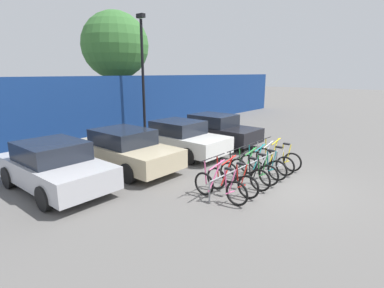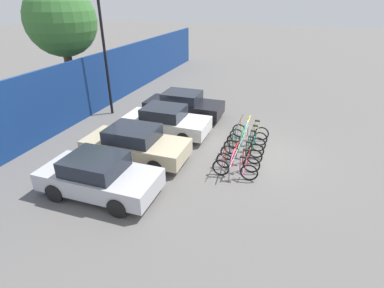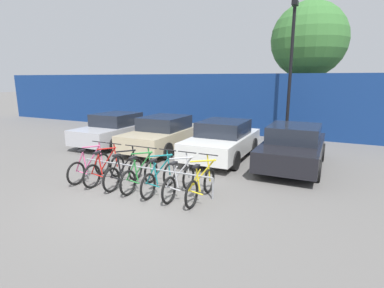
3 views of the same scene
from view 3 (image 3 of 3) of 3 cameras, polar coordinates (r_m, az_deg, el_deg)
The scene contains 16 objects.
ground_plane at distance 7.75m, azimuth -10.41°, elevation -9.87°, with size 120.00×120.00×0.00m, color #605E5B.
hoarding_wall at distance 15.91m, azimuth 9.92°, elevation 7.39°, with size 36.00×0.16×3.14m, color navy.
bike_rack at distance 8.25m, azimuth -9.27°, elevation -4.82°, with size 4.11×0.04×0.57m.
bicycle_pink at distance 9.28m, azimuth -18.88°, elevation -4.13°, with size 0.68×1.71×1.05m.
bicycle_red at distance 8.90m, azimuth -16.23°, elevation -4.65°, with size 0.68×1.71×1.05m.
bicycle_black at distance 8.48m, azimuth -12.82°, elevation -5.30°, with size 0.68×1.71×1.05m.
bicycle_green at distance 8.17m, azimuth -9.86°, elevation -5.86°, with size 0.68×1.71×1.05m.
bicycle_teal at distance 7.85m, azimuth -6.23°, elevation -6.51°, with size 0.68×1.71×1.05m.
bicycle_silver at distance 7.57m, azimuth -2.43°, elevation -7.16°, with size 0.68×1.71×1.05m.
bicycle_yellow at distance 7.33m, azimuth 1.72°, elevation -7.83°, with size 0.68×1.71×1.05m.
car_silver at distance 13.77m, azimuth -14.31°, elevation 2.73°, with size 1.91×3.99×1.40m.
car_beige at distance 12.33m, azimuth -5.37°, elevation 1.97°, with size 1.91×4.20×1.40m.
car_white at distance 11.04m, azimuth 5.88°, elevation 0.74°, with size 1.91×4.04×1.40m.
car_black at distance 10.52m, azimuth 18.67°, elevation -0.45°, with size 1.91×4.18×1.40m.
lamp_post at distance 14.41m, azimuth 18.29°, elevation 13.85°, with size 0.24×0.44×6.15m.
tree_behind_hoarding at distance 17.24m, azimuth 21.37°, elevation 17.83°, with size 3.80×3.80×6.72m.
Camera 3 is at (4.29, -5.77, 2.91)m, focal length 28.00 mm.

